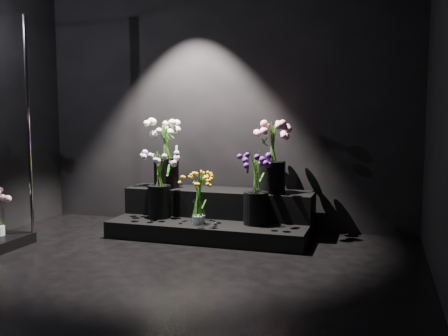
% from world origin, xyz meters
% --- Properties ---
extents(floor, '(4.00, 4.00, 0.00)m').
position_xyz_m(floor, '(0.00, 0.00, 0.00)').
color(floor, black).
rests_on(floor, ground).
extents(wall_back, '(4.00, 0.00, 4.00)m').
position_xyz_m(wall_back, '(0.00, 2.00, 1.40)').
color(wall_back, black).
rests_on(wall_back, floor).
extents(display_riser, '(1.91, 0.85, 0.42)m').
position_xyz_m(display_riser, '(0.06, 1.62, 0.18)').
color(display_riser, black).
rests_on(display_riser, floor).
extents(bouquet_orange_bells, '(0.35, 0.35, 0.50)m').
position_xyz_m(bouquet_orange_bells, '(-0.01, 1.31, 0.42)').
color(bouquet_orange_bells, white).
rests_on(bouquet_orange_bells, display_riser).
extents(bouquet_lilac, '(0.47, 0.47, 0.66)m').
position_xyz_m(bouquet_lilac, '(-0.47, 1.44, 0.55)').
color(bouquet_lilac, black).
rests_on(bouquet_lilac, display_riser).
extents(bouquet_purple, '(0.37, 0.37, 0.70)m').
position_xyz_m(bouquet_purple, '(0.52, 1.44, 0.54)').
color(bouquet_purple, black).
rests_on(bouquet_purple, display_riser).
extents(bouquet_cream_roses, '(0.51, 0.51, 0.71)m').
position_xyz_m(bouquet_cream_roses, '(-0.51, 1.71, 0.83)').
color(bouquet_cream_roses, black).
rests_on(bouquet_cream_roses, display_riser).
extents(bouquet_pink_roses, '(0.48, 0.48, 0.68)m').
position_xyz_m(bouquet_pink_roses, '(0.61, 1.71, 0.82)').
color(bouquet_pink_roses, black).
rests_on(bouquet_pink_roses, display_riser).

